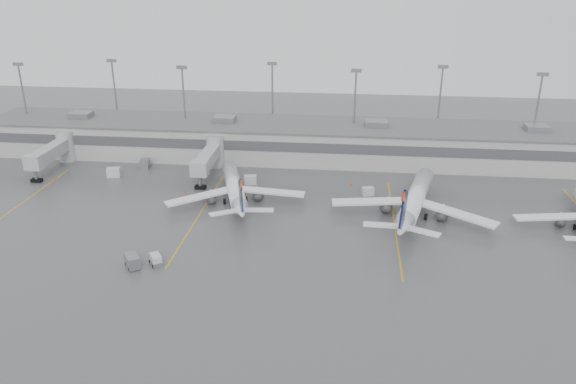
# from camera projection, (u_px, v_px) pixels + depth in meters

# --- Properties ---
(ground) EXTENTS (260.00, 260.00, 0.00)m
(ground) POSITION_uv_depth(u_px,v_px,m) (278.00, 290.00, 78.34)
(ground) COLOR #4B4B4D
(ground) RESTS_ON ground
(terminal) EXTENTS (152.00, 17.00, 9.45)m
(terminal) POSITION_uv_depth(u_px,v_px,m) (310.00, 141.00, 130.16)
(terminal) COLOR #A4A49F
(terminal) RESTS_ON ground
(light_masts) EXTENTS (142.40, 8.00, 20.60)m
(light_masts) POSITION_uv_depth(u_px,v_px,m) (312.00, 102.00, 132.52)
(light_masts) COLOR gray
(light_masts) RESTS_ON ground
(jet_bridge_left) EXTENTS (4.00, 17.20, 7.00)m
(jet_bridge_left) POSITION_uv_depth(u_px,v_px,m) (57.00, 150.00, 124.70)
(jet_bridge_left) COLOR #9C9EA1
(jet_bridge_left) RESTS_ON ground
(jet_bridge_right) EXTENTS (4.00, 17.20, 7.00)m
(jet_bridge_right) POSITION_uv_depth(u_px,v_px,m) (211.00, 156.00, 121.10)
(jet_bridge_right) COLOR #9C9EA1
(jet_bridge_right) RESTS_ON ground
(stand_markings) EXTENTS (105.25, 40.00, 0.01)m
(stand_markings) POSITION_uv_depth(u_px,v_px,m) (295.00, 218.00, 100.44)
(stand_markings) COLOR #C9A20B
(stand_markings) RESTS_ON ground
(jet_mid_left) EXTENTS (25.33, 28.83, 9.60)m
(jet_mid_left) POSITION_uv_depth(u_px,v_px,m) (235.00, 188.00, 106.15)
(jet_mid_left) COLOR white
(jet_mid_left) RESTS_ON ground
(jet_mid_right) EXTENTS (28.43, 32.27, 10.63)m
(jet_mid_right) POSITION_uv_depth(u_px,v_px,m) (415.00, 200.00, 99.86)
(jet_mid_right) COLOR white
(jet_mid_right) RESTS_ON ground
(baggage_tug) EXTENTS (2.71, 2.95, 1.63)m
(baggage_tug) POSITION_uv_depth(u_px,v_px,m) (156.00, 260.00, 84.79)
(baggage_tug) COLOR silver
(baggage_tug) RESTS_ON ground
(baggage_cart) EXTENTS (3.14, 3.47, 1.94)m
(baggage_cart) POSITION_uv_depth(u_px,v_px,m) (132.00, 261.00, 83.87)
(baggage_cart) COLOR slate
(baggage_cart) RESTS_ON ground
(gse_uld_a) EXTENTS (3.06, 2.38, 1.93)m
(gse_uld_a) POSITION_uv_depth(u_px,v_px,m) (114.00, 172.00, 119.78)
(gse_uld_a) COLOR silver
(gse_uld_a) RESTS_ON ground
(gse_uld_b) EXTENTS (2.74, 2.07, 1.76)m
(gse_uld_b) POSITION_uv_depth(u_px,v_px,m) (250.00, 180.00, 115.87)
(gse_uld_b) COLOR silver
(gse_uld_b) RESTS_ON ground
(gse_uld_c) EXTENTS (2.52, 2.02, 1.55)m
(gse_uld_c) POSITION_uv_depth(u_px,v_px,m) (368.00, 191.00, 110.27)
(gse_uld_c) COLOR silver
(gse_uld_c) RESTS_ON ground
(gse_loader) EXTENTS (2.41, 3.35, 1.92)m
(gse_loader) POSITION_uv_depth(u_px,v_px,m) (145.00, 164.00, 124.77)
(gse_loader) COLOR slate
(gse_loader) RESTS_ON ground
(cone_a) EXTENTS (0.39, 0.39, 0.62)m
(cone_a) POSITION_uv_depth(u_px,v_px,m) (54.00, 178.00, 118.51)
(cone_a) COLOR #F43D05
(cone_a) RESTS_ON ground
(cone_b) EXTENTS (0.42, 0.42, 0.66)m
(cone_b) POSITION_uv_depth(u_px,v_px,m) (185.00, 192.00, 111.00)
(cone_b) COLOR #F43D05
(cone_b) RESTS_ON ground
(cone_c) EXTENTS (0.38, 0.38, 0.61)m
(cone_c) POSITION_uv_depth(u_px,v_px,m) (351.00, 184.00, 115.03)
(cone_c) COLOR #F43D05
(cone_c) RESTS_ON ground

